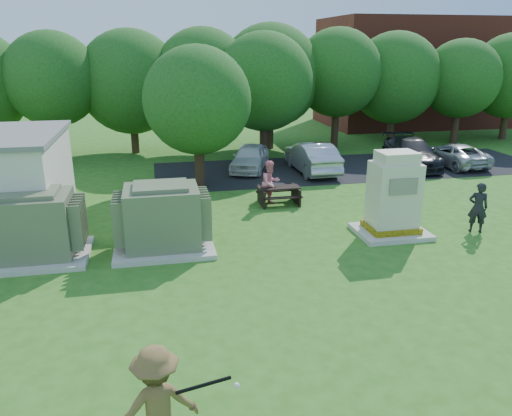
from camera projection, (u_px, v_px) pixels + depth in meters
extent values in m
plane|color=#2D6619|center=(290.00, 311.00, 11.79)|extent=(120.00, 120.00, 0.00)
cube|color=maroon|center=(421.00, 72.00, 39.14)|extent=(15.00, 8.00, 8.00)
cube|color=#232326|center=(352.00, 167.00, 25.70)|extent=(20.00, 6.00, 0.01)
cube|color=beige|center=(37.00, 256.00, 14.71)|extent=(3.00, 2.40, 0.15)
cube|color=#626B4D|center=(33.00, 225.00, 14.41)|extent=(2.20, 1.80, 1.80)
cube|color=#626B4D|center=(28.00, 193.00, 14.11)|extent=(1.60, 1.30, 0.12)
cube|color=#626B4D|center=(78.00, 221.00, 14.65)|extent=(0.32, 1.50, 1.35)
cube|color=beige|center=(164.00, 246.00, 15.42)|extent=(3.00, 2.40, 0.15)
cube|color=#606C4C|center=(162.00, 217.00, 15.12)|extent=(2.20, 1.80, 1.80)
cube|color=#606C4C|center=(161.00, 186.00, 14.82)|extent=(1.60, 1.30, 0.12)
cube|color=#606C4C|center=(119.00, 219.00, 14.87)|extent=(0.32, 1.50, 1.35)
cube|color=#606C4C|center=(204.00, 213.00, 15.36)|extent=(0.32, 1.50, 1.35)
cube|color=beige|center=(390.00, 232.00, 16.62)|extent=(2.29, 1.88, 0.16)
cube|color=yellow|center=(391.00, 227.00, 16.57)|extent=(1.61, 1.30, 0.19)
cube|color=beige|center=(394.00, 194.00, 16.22)|extent=(1.46, 1.15, 2.08)
cube|color=beige|center=(397.00, 157.00, 15.84)|extent=(1.20, 0.94, 0.36)
cube|color=gray|center=(404.00, 187.00, 15.53)|extent=(0.94, 0.04, 0.52)
cube|color=black|center=(279.00, 188.00, 19.60)|extent=(1.63, 0.64, 0.05)
cube|color=black|center=(276.00, 191.00, 20.15)|extent=(1.63, 0.23, 0.05)
cube|color=black|center=(282.00, 198.00, 19.22)|extent=(1.63, 0.23, 0.05)
cube|color=black|center=(261.00, 197.00, 19.57)|extent=(0.07, 1.22, 0.67)
cube|color=black|center=(296.00, 195.00, 19.84)|extent=(0.07, 1.22, 0.67)
imported|color=brown|center=(157.00, 405.00, 7.32)|extent=(1.34, 0.90, 1.92)
imported|color=black|center=(478.00, 207.00, 16.59)|extent=(0.74, 0.63, 1.72)
imported|color=pink|center=(270.00, 183.00, 19.47)|extent=(1.07, 0.99, 1.77)
imported|color=white|center=(250.00, 157.00, 24.98)|extent=(2.85, 4.15, 1.31)
imported|color=#B2B2B7|center=(312.00, 157.00, 24.60)|extent=(1.68, 4.58, 1.50)
imported|color=black|center=(411.00, 153.00, 25.76)|extent=(2.78, 5.24, 1.45)
imported|color=silver|center=(453.00, 154.00, 26.00)|extent=(2.24, 4.36, 1.18)
cylinder|color=black|center=(204.00, 385.00, 7.30)|extent=(0.84, 0.25, 0.06)
cylinder|color=maroon|center=(163.00, 392.00, 7.15)|extent=(0.23, 0.11, 0.06)
sphere|color=white|center=(237.00, 385.00, 7.50)|extent=(0.09, 0.09, 0.09)
cylinder|color=#47301E|center=(59.00, 133.00, 27.33)|extent=(0.44, 0.44, 2.80)
sphere|color=#235B1C|center=(52.00, 79.00, 26.43)|extent=(5.00, 5.00, 5.00)
cylinder|color=#47301E|center=(134.00, 133.00, 28.92)|extent=(0.44, 0.44, 2.30)
sphere|color=#235B1C|center=(131.00, 82.00, 28.02)|extent=(5.80, 5.80, 5.80)
cylinder|color=#47301E|center=(205.00, 130.00, 28.79)|extent=(0.44, 0.44, 2.70)
sphere|color=#235B1C|center=(203.00, 77.00, 27.86)|extent=(5.40, 5.40, 5.40)
cylinder|color=#47301E|center=(270.00, 128.00, 30.14)|extent=(0.44, 0.44, 2.50)
sphere|color=#235B1C|center=(270.00, 76.00, 29.19)|extent=(6.00, 6.00, 6.00)
cylinder|color=#47301E|center=(335.00, 124.00, 30.47)|extent=(0.44, 0.44, 2.90)
sphere|color=#235B1C|center=(337.00, 73.00, 29.54)|extent=(5.20, 5.20, 5.20)
cylinder|color=#47301E|center=(391.00, 124.00, 31.87)|extent=(0.44, 0.44, 2.40)
sphere|color=#235B1C|center=(395.00, 78.00, 30.98)|extent=(5.60, 5.60, 5.60)
cylinder|color=#47301E|center=(455.00, 123.00, 31.77)|extent=(0.44, 0.44, 2.60)
sphere|color=#235B1C|center=(461.00, 79.00, 30.92)|extent=(4.80, 4.80, 4.80)
cylinder|color=#47301E|center=(504.00, 120.00, 33.11)|extent=(0.44, 0.44, 2.50)
sphere|color=#235B1C|center=(511.00, 76.00, 32.22)|extent=(5.40, 5.40, 5.40)
cylinder|color=#47301E|center=(199.00, 160.00, 21.94)|extent=(0.44, 0.44, 2.40)
sphere|color=#235B1C|center=(197.00, 100.00, 21.14)|extent=(4.60, 4.60, 4.60)
cylinder|color=#47301E|center=(264.00, 135.00, 27.33)|extent=(0.44, 0.44, 2.60)
sphere|color=#235B1C|center=(264.00, 82.00, 26.44)|extent=(5.20, 5.20, 5.20)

